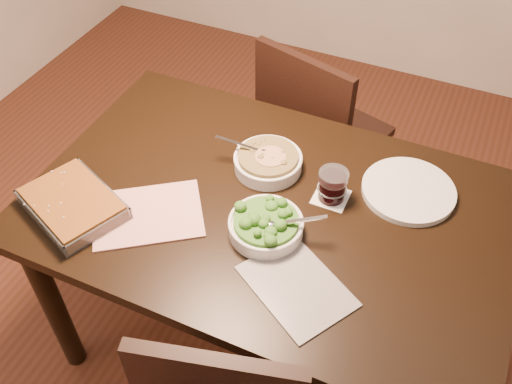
{
  "coord_description": "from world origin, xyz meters",
  "views": [
    {
      "loc": [
        0.43,
        -1.05,
        1.97
      ],
      "look_at": [
        -0.04,
        -0.01,
        0.8
      ],
      "focal_mm": 40.0,
      "sensor_mm": 36.0,
      "label": 1
    }
  ],
  "objects_px": {
    "table": "(270,227)",
    "wine_tumbler": "(333,185)",
    "stew_bowl": "(268,161)",
    "baking_dish": "(73,204)",
    "chair_far": "(315,131)",
    "broccoli_bowl": "(266,225)",
    "dinner_plate": "(408,190)"
  },
  "relations": [
    {
      "from": "table",
      "to": "wine_tumbler",
      "type": "bearing_deg",
      "value": 34.67
    },
    {
      "from": "stew_bowl",
      "to": "baking_dish",
      "type": "xyz_separation_m",
      "value": [
        -0.44,
        -0.4,
        -0.0
      ]
    },
    {
      "from": "stew_bowl",
      "to": "baking_dish",
      "type": "relative_size",
      "value": 0.67
    },
    {
      "from": "baking_dish",
      "to": "chair_far",
      "type": "xyz_separation_m",
      "value": [
        0.43,
        0.92,
        -0.28
      ]
    },
    {
      "from": "broccoli_bowl",
      "to": "dinner_plate",
      "type": "bearing_deg",
      "value": 44.2
    },
    {
      "from": "broccoli_bowl",
      "to": "table",
      "type": "bearing_deg",
      "value": 105.95
    },
    {
      "from": "broccoli_bowl",
      "to": "dinner_plate",
      "type": "distance_m",
      "value": 0.45
    },
    {
      "from": "stew_bowl",
      "to": "wine_tumbler",
      "type": "relative_size",
      "value": 2.42
    },
    {
      "from": "table",
      "to": "wine_tumbler",
      "type": "height_order",
      "value": "wine_tumbler"
    },
    {
      "from": "baking_dish",
      "to": "chair_far",
      "type": "height_order",
      "value": "chair_far"
    },
    {
      "from": "baking_dish",
      "to": "dinner_plate",
      "type": "xyz_separation_m",
      "value": [
        0.86,
        0.47,
        -0.02
      ]
    },
    {
      "from": "table",
      "to": "broccoli_bowl",
      "type": "distance_m",
      "value": 0.16
    },
    {
      "from": "stew_bowl",
      "to": "baking_dish",
      "type": "bearing_deg",
      "value": -138.0
    },
    {
      "from": "wine_tumbler",
      "to": "chair_far",
      "type": "xyz_separation_m",
      "value": [
        -0.23,
        0.56,
        -0.3
      ]
    },
    {
      "from": "broccoli_bowl",
      "to": "wine_tumbler",
      "type": "xyz_separation_m",
      "value": [
        0.12,
        0.2,
        0.02
      ]
    },
    {
      "from": "table",
      "to": "wine_tumbler",
      "type": "xyz_separation_m",
      "value": [
        0.15,
        0.1,
        0.15
      ]
    },
    {
      "from": "table",
      "to": "stew_bowl",
      "type": "xyz_separation_m",
      "value": [
        -0.07,
        0.14,
        0.12
      ]
    },
    {
      "from": "table",
      "to": "broccoli_bowl",
      "type": "xyz_separation_m",
      "value": [
        0.03,
        -0.1,
        0.12
      ]
    },
    {
      "from": "stew_bowl",
      "to": "wine_tumbler",
      "type": "bearing_deg",
      "value": -10.27
    },
    {
      "from": "table",
      "to": "dinner_plate",
      "type": "distance_m",
      "value": 0.43
    },
    {
      "from": "wine_tumbler",
      "to": "table",
      "type": "bearing_deg",
      "value": -145.33
    },
    {
      "from": "table",
      "to": "baking_dish",
      "type": "bearing_deg",
      "value": -153.75
    },
    {
      "from": "table",
      "to": "dinner_plate",
      "type": "height_order",
      "value": "dinner_plate"
    },
    {
      "from": "stew_bowl",
      "to": "wine_tumbler",
      "type": "height_order",
      "value": "wine_tumbler"
    },
    {
      "from": "table",
      "to": "baking_dish",
      "type": "relative_size",
      "value": 4.0
    },
    {
      "from": "chair_far",
      "to": "table",
      "type": "bearing_deg",
      "value": 113.36
    },
    {
      "from": "broccoli_bowl",
      "to": "chair_far",
      "type": "distance_m",
      "value": 0.82
    },
    {
      "from": "stew_bowl",
      "to": "table",
      "type": "bearing_deg",
      "value": -63.66
    },
    {
      "from": "dinner_plate",
      "to": "chair_far",
      "type": "relative_size",
      "value": 0.31
    },
    {
      "from": "table",
      "to": "chair_far",
      "type": "height_order",
      "value": "chair_far"
    },
    {
      "from": "table",
      "to": "stew_bowl",
      "type": "relative_size",
      "value": 5.97
    },
    {
      "from": "table",
      "to": "baking_dish",
      "type": "xyz_separation_m",
      "value": [
        -0.51,
        -0.25,
        0.12
      ]
    }
  ]
}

